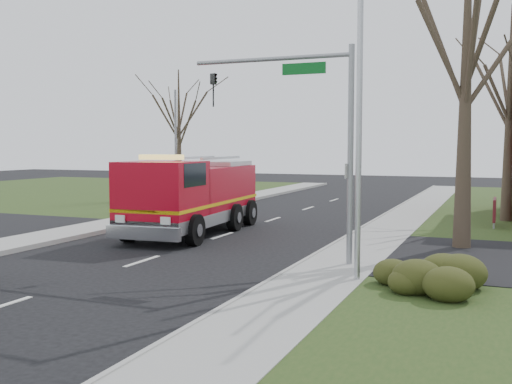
% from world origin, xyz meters
% --- Properties ---
extents(ground, '(120.00, 120.00, 0.00)m').
position_xyz_m(ground, '(0.00, 0.00, 0.00)').
color(ground, black).
rests_on(ground, ground).
extents(sidewalk_right, '(2.40, 80.00, 0.15)m').
position_xyz_m(sidewalk_right, '(6.20, 0.00, 0.07)').
color(sidewalk_right, '#A09F9A').
rests_on(sidewalk_right, ground).
extents(health_center_sign, '(0.12, 2.00, 1.40)m').
position_xyz_m(health_center_sign, '(10.50, 12.50, 0.88)').
color(health_center_sign, '#56141B').
rests_on(health_center_sign, ground).
extents(hedge_corner, '(2.80, 2.00, 0.90)m').
position_xyz_m(hedge_corner, '(9.00, -1.00, 0.58)').
color(hedge_corner, '#2C3212').
rests_on(hedge_corner, lawn_right).
extents(bare_tree_near, '(6.00, 6.00, 12.00)m').
position_xyz_m(bare_tree_near, '(9.50, 6.00, 7.41)').
color(bare_tree_near, '#3E2F24').
rests_on(bare_tree_near, ground).
extents(bare_tree_far, '(5.25, 5.25, 10.50)m').
position_xyz_m(bare_tree_far, '(11.00, 15.00, 6.49)').
color(bare_tree_far, '#3E2F24').
rests_on(bare_tree_far, ground).
extents(bare_tree_left, '(4.50, 4.50, 9.00)m').
position_xyz_m(bare_tree_left, '(-10.00, 20.00, 5.56)').
color(bare_tree_left, '#3E2F24').
rests_on(bare_tree_left, ground).
extents(traffic_signal_mast, '(5.29, 0.18, 6.80)m').
position_xyz_m(traffic_signal_mast, '(5.21, 1.50, 4.71)').
color(traffic_signal_mast, gray).
rests_on(traffic_signal_mast, ground).
extents(streetlight_pole, '(1.48, 0.16, 8.40)m').
position_xyz_m(streetlight_pole, '(7.14, -0.50, 4.55)').
color(streetlight_pole, '#B7BABF').
rests_on(streetlight_pole, ground).
extents(utility_pole_far, '(0.14, 0.14, 7.00)m').
position_xyz_m(utility_pole_far, '(-6.80, 14.00, 3.50)').
color(utility_pole_far, gray).
rests_on(utility_pole_far, ground).
extents(fire_engine, '(3.68, 8.69, 3.43)m').
position_xyz_m(fire_engine, '(-1.49, 6.09, 1.55)').
color(fire_engine, '#A7071A').
rests_on(fire_engine, ground).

